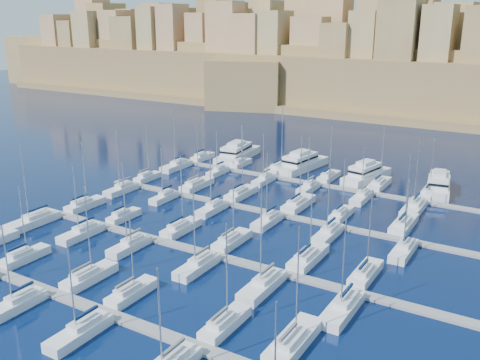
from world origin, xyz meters
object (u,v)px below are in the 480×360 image
Objects in this scene: sailboat_2 at (89,276)px; motor_yacht_c at (366,174)px; motor_yacht_a at (237,153)px; motor_yacht_b at (301,163)px; sailboat_4 at (225,323)px; motor_yacht_d at (439,185)px.

motor_yacht_c is (18.79, 69.56, 0.97)m from sailboat_2.
motor_yacht_b is at bearing -1.26° from motor_yacht_a.
motor_yacht_c is at bearing 94.17° from sailboat_4.
motor_yacht_d is at bearing -0.11° from motor_yacht_c.
motor_yacht_c is (-5.09, 69.82, 0.98)m from sailboat_4.
sailboat_4 reaches higher than motor_yacht_d.
motor_yacht_a is at bearing 178.74° from motor_yacht_b.
motor_yacht_a and motor_yacht_c have the same top height.
sailboat_4 is at bearing -72.54° from motor_yacht_b.
motor_yacht_a is 52.92m from motor_yacht_d.
sailboat_4 is 74.20m from motor_yacht_b.
motor_yacht_a is (-17.63, 70.94, 0.97)m from sailboat_2.
motor_yacht_b is at bearing 107.46° from sailboat_4.
motor_yacht_d is at bearing -1.53° from motor_yacht_a.
sailboat_4 is at bearing -99.27° from motor_yacht_d.
motor_yacht_a is 1.18× the size of motor_yacht_d.
sailboat_2 reaches higher than motor_yacht_c.
motor_yacht_d is (16.49, -0.03, 0.00)m from motor_yacht_c.
sailboat_2 is at bearing -91.31° from motor_yacht_b.
motor_yacht_d is (52.90, -1.41, 0.00)m from motor_yacht_a.
motor_yacht_a and motor_yacht_d have the same top height.
motor_yacht_a is at bearing 120.24° from sailboat_4.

